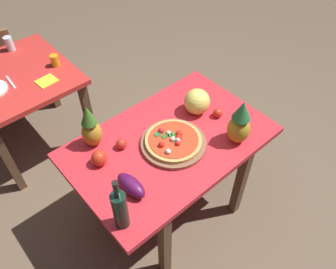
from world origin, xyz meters
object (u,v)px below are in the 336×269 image
at_px(bell_pepper, 99,158).
at_px(tomato_near_board, 218,113).
at_px(pineapple_left, 240,124).
at_px(pizza, 173,140).
at_px(pizza_board, 173,143).
at_px(pineapple_right, 91,128).
at_px(eggplant, 131,185).
at_px(background_table, 20,87).
at_px(napkin_folded, 47,81).
at_px(melon, 197,102).
at_px(drinking_glass_juice, 55,60).
at_px(knife_utensil, 11,82).
at_px(drinking_glass_water, 9,44).
at_px(tomato_at_corner, 121,144).
at_px(wine_bottle, 120,209).
at_px(display_table, 170,151).

xyz_separation_m(bell_pepper, tomato_near_board, (0.80, -0.18, -0.01)).
distance_m(pineapple_left, tomato_near_board, 0.25).
bearing_deg(bell_pepper, tomato_near_board, -12.73).
height_order(pizza, tomato_near_board, pizza).
height_order(pizza_board, tomato_near_board, tomato_near_board).
xyz_separation_m(pizza, pineapple_right, (-0.36, 0.33, 0.09)).
relative_size(pineapple_left, eggplant, 1.54).
bearing_deg(pineapple_left, tomato_near_board, 73.60).
xyz_separation_m(background_table, napkin_folded, (0.14, -0.24, 0.13)).
height_order(melon, drinking_glass_juice, melon).
distance_m(pineapple_right, bell_pepper, 0.19).
height_order(pizza_board, knife_utensil, pizza_board).
relative_size(drinking_glass_water, knife_utensil, 0.65).
height_order(pizza_board, pineapple_left, pineapple_left).
bearing_deg(knife_utensil, drinking_glass_juice, -1.00).
bearing_deg(pizza, tomato_at_corner, 142.70).
xyz_separation_m(bell_pepper, napkin_folded, (0.13, 0.90, -0.04)).
distance_m(pineapple_left, drinking_glass_juice, 1.51).
relative_size(pizza, tomato_near_board, 5.50).
xyz_separation_m(drinking_glass_juice, drinking_glass_water, (-0.17, 0.44, 0.01)).
xyz_separation_m(pizza_board, bell_pepper, (-0.42, 0.17, 0.03)).
bearing_deg(drinking_glass_water, melon, -67.83).
bearing_deg(background_table, drinking_glass_juice, -19.33).
bearing_deg(pineapple_right, melon, -17.34).
height_order(tomato_at_corner, drinking_glass_water, drinking_glass_water).
distance_m(wine_bottle, napkin_folded, 1.33).
bearing_deg(pineapple_left, pizza, 144.72).
distance_m(pizza_board, wine_bottle, 0.60).
distance_m(pizza, pineapple_left, 0.40).
bearing_deg(tomato_at_corner, pineapple_left, -36.17).
xyz_separation_m(bell_pepper, knife_utensil, (-0.07, 1.06, -0.04)).
relative_size(pizza, pineapple_right, 1.15).
relative_size(pineapple_right, eggplant, 1.50).
height_order(eggplant, drinking_glass_water, drinking_glass_water).
distance_m(pizza_board, knife_utensil, 1.33).
height_order(pizza_board, eggplant, eggplant).
relative_size(pizza_board, drinking_glass_water, 3.45).
relative_size(display_table, tomato_near_board, 19.90).
height_order(pineapple_left, napkin_folded, pineapple_left).
bearing_deg(tomato_near_board, pizza_board, 178.97).
distance_m(melon, bell_pepper, 0.74).
distance_m(background_table, melon, 1.42).
relative_size(display_table, napkin_folded, 8.91).
xyz_separation_m(pizza_board, tomato_at_corner, (-0.25, 0.19, 0.02)).
relative_size(bell_pepper, knife_utensil, 0.55).
xyz_separation_m(pizza_board, napkin_folded, (-0.29, 1.08, -0.01)).
distance_m(tomato_near_board, knife_utensil, 1.52).
xyz_separation_m(pizza_board, pineapple_left, (0.32, -0.23, 0.13)).
height_order(eggplant, knife_utensil, eggplant).
height_order(knife_utensil, napkin_folded, knife_utensil).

